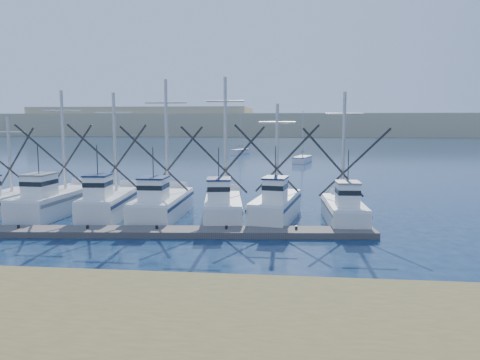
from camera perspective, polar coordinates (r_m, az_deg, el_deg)
name	(u,v)px	position (r m, az deg, el deg)	size (l,w,h in m)	color
ground	(290,276)	(20.24, 6.13, -11.57)	(500.00, 500.00, 0.00)	#0D1B3B
floating_dock	(140,232)	(27.63, -12.15, -6.20)	(27.08, 1.81, 0.36)	#55504C
dune_ridge	(291,125)	(229.18, 6.23, 6.73)	(360.00, 60.00, 10.00)	tan
trawler_fleet	(153,204)	(32.05, -10.60, -2.91)	(26.06, 8.43, 9.44)	white
sailboat_near	(302,159)	(74.89, 7.61, 2.50)	(3.25, 6.01, 8.10)	white
sailboat_far	(240,152)	(92.93, 0.01, 3.46)	(3.53, 5.44, 8.10)	white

